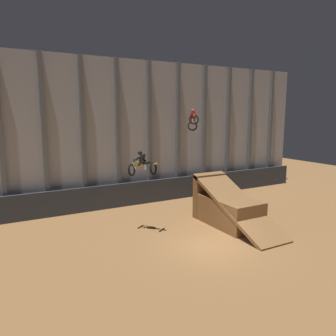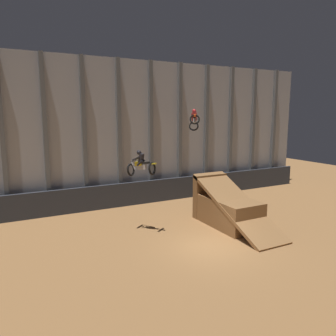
{
  "view_description": "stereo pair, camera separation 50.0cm",
  "coord_description": "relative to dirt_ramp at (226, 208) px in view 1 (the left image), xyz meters",
  "views": [
    {
      "loc": [
        -9.63,
        -12.71,
        6.74
      ],
      "look_at": [
        0.45,
        5.43,
        3.27
      ],
      "focal_mm": 35.0,
      "sensor_mm": 36.0,
      "label": 1
    },
    {
      "loc": [
        -9.19,
        -12.95,
        6.74
      ],
      "look_at": [
        0.45,
        5.43,
        3.27
      ],
      "focal_mm": 35.0,
      "sensor_mm": 36.0,
      "label": 2
    }
  ],
  "objects": [
    {
      "name": "ground_plane",
      "position": [
        -2.97,
        -2.58,
        -1.0
      ],
      "size": [
        60.0,
        60.0,
        0.0
      ],
      "primitive_type": "plane",
      "color": "olive"
    },
    {
      "name": "arena_back_wall",
      "position": [
        -2.97,
        7.39,
        4.31
      ],
      "size": [
        32.0,
        0.4,
        10.62
      ],
      "color": "#A3A8B2",
      "rests_on": "ground_plane"
    },
    {
      "name": "lower_barrier",
      "position": [
        -2.97,
        6.6,
        -0.14
      ],
      "size": [
        31.36,
        0.2,
        1.73
      ],
      "color": "#2D333D",
      "rests_on": "ground_plane"
    },
    {
      "name": "dirt_ramp",
      "position": [
        0.0,
        0.0,
        0.0
      ],
      "size": [
        2.3,
        6.24,
        3.0
      ],
      "color": "brown",
      "rests_on": "ground_plane"
    },
    {
      "name": "rider_bike_left_air",
      "position": [
        -5.08,
        1.23,
        2.87
      ],
      "size": [
        1.53,
        1.71,
        1.53
      ],
      "rotation": [
        -0.12,
        0.0,
        0.63
      ],
      "color": "black"
    },
    {
      "name": "rider_bike_right_air",
      "position": [
        0.66,
        4.82,
        5.28
      ],
      "size": [
        1.45,
        1.82,
        1.65
      ],
      "rotation": [
        -0.38,
        0.0,
        -0.51
      ],
      "color": "black"
    }
  ]
}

